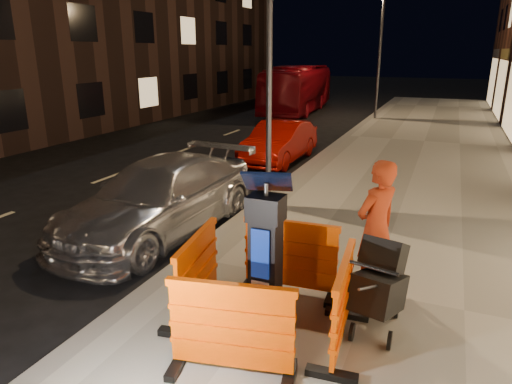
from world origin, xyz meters
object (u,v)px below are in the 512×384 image
at_px(car_silver, 162,232).
at_px(man, 376,228).
at_px(barrier_front, 231,330).
at_px(stroller, 378,288).
at_px(barrier_back, 290,257).
at_px(bus_doubledecker, 297,112).
at_px(car_red, 279,161).
at_px(barrier_kerbside, 197,274).
at_px(parking_kiosk, 266,256).
at_px(barrier_bldgside, 342,304).

bearing_deg(car_silver, man, -8.87).
height_order(barrier_front, stroller, stroller).
distance_m(man, stroller, 1.01).
relative_size(barrier_back, bus_doubledecker, 0.15).
xyz_separation_m(barrier_front, man, (1.07, 2.37, 0.43)).
bearing_deg(car_silver, car_red, 93.89).
xyz_separation_m(barrier_back, barrier_kerbside, (-0.95, -0.95, 0.00)).
bearing_deg(barrier_kerbside, man, -63.52).
distance_m(barrier_front, stroller, 1.95).
xyz_separation_m(barrier_back, stroller, (1.27, -0.43, 0.01)).
relative_size(barrier_back, car_silver, 0.28).
xyz_separation_m(car_red, stroller, (4.39, -8.50, 0.70)).
bearing_deg(parking_kiosk, bus_doubledecker, 100.22).
height_order(barrier_back, man, man).
bearing_deg(man, barrier_back, -33.25).
relative_size(barrier_kerbside, car_silver, 0.28).
bearing_deg(bus_doubledecker, parking_kiosk, -78.21).
distance_m(barrier_bldgside, bus_doubledecker, 22.58).
bearing_deg(barrier_front, car_red, 95.71).
relative_size(barrier_front, man, 0.71).
height_order(barrier_back, barrier_bldgside, same).
relative_size(barrier_bldgside, man, 0.71).
bearing_deg(bus_doubledecker, barrier_bldgside, -75.90).
bearing_deg(car_red, parking_kiosk, -69.98).
bearing_deg(barrier_bldgside, barrier_kerbside, 85.36).
relative_size(barrier_kerbside, man, 0.71).
bearing_deg(barrier_kerbside, parking_kiosk, -98.64).
bearing_deg(car_silver, barrier_back, -20.50).
relative_size(car_red, man, 2.03).
distance_m(barrier_bldgside, car_red, 9.92).
distance_m(parking_kiosk, barrier_back, 1.04).
distance_m(bus_doubledecker, man, 21.30).
relative_size(parking_kiosk, car_red, 0.49).
height_order(barrier_front, barrier_bldgside, same).
relative_size(barrier_front, barrier_kerbside, 1.00).
bearing_deg(barrier_bldgside, parking_kiosk, 85.36).
xyz_separation_m(barrier_front, bus_doubledecker, (-6.46, 22.26, -0.69)).
bearing_deg(barrier_back, parking_kiosk, -93.64).
bearing_deg(barrier_back, barrier_kerbside, -138.64).
height_order(barrier_bldgside, man, man).
distance_m(barrier_front, bus_doubledecker, 23.19).
distance_m(car_silver, car_red, 6.58).
height_order(barrier_back, bus_doubledecker, bus_doubledecker).
bearing_deg(parking_kiosk, barrier_bldgside, -6.64).
distance_m(barrier_back, car_red, 8.68).
distance_m(barrier_bldgside, car_silver, 4.85).
height_order(car_silver, car_red, car_silver).
bearing_deg(barrier_kerbside, barrier_front, -143.64).
xyz_separation_m(barrier_back, man, (1.07, 0.47, 0.43)).
distance_m(barrier_kerbside, man, 2.51).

